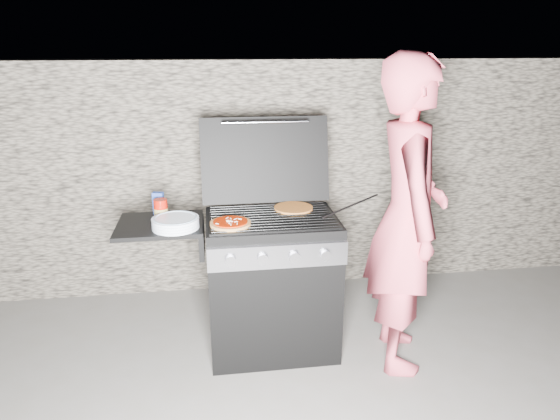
{
  "coord_description": "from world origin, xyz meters",
  "views": [
    {
      "loc": [
        -0.35,
        -2.85,
        1.92
      ],
      "look_at": [
        0.05,
        0.0,
        0.95
      ],
      "focal_mm": 32.0,
      "sensor_mm": 36.0,
      "label": 1
    }
  ],
  "objects": [
    {
      "name": "person",
      "position": [
        0.78,
        -0.21,
        0.94
      ],
      "size": [
        0.57,
        0.76,
        1.88
      ],
      "primitive_type": "imported",
      "rotation": [
        0.0,
        0.0,
        1.38
      ],
      "color": "#CC4959",
      "rests_on": "ground"
    },
    {
      "name": "plate_stack",
      "position": [
        -0.57,
        -0.1,
        0.93
      ],
      "size": [
        0.32,
        0.32,
        0.06
      ],
      "primitive_type": "cylinder",
      "rotation": [
        0.0,
        0.0,
        0.2
      ],
      "color": "silver",
      "rests_on": "gas_grill"
    },
    {
      "name": "pizza_plain",
      "position": [
        0.15,
        0.12,
        0.92
      ],
      "size": [
        0.25,
        0.25,
        0.01
      ],
      "primitive_type": "cylinder",
      "rotation": [
        0.0,
        0.0,
        -0.03
      ],
      "color": "orange",
      "rests_on": "gas_grill"
    },
    {
      "name": "gas_grill",
      "position": [
        -0.25,
        0.0,
        0.46
      ],
      "size": [
        1.34,
        0.79,
        0.91
      ],
      "primitive_type": null,
      "color": "black",
      "rests_on": "ground"
    },
    {
      "name": "sauce_jar",
      "position": [
        -0.66,
        0.07,
        0.97
      ],
      "size": [
        0.08,
        0.08,
        0.13
      ],
      "primitive_type": "cylinder",
      "rotation": [
        0.0,
        0.0,
        0.0
      ],
      "color": "#A21207",
      "rests_on": "gas_grill"
    },
    {
      "name": "pizza_topped",
      "position": [
        -0.26,
        -0.11,
        0.92
      ],
      "size": [
        0.27,
        0.27,
        0.03
      ],
      "primitive_type": null,
      "rotation": [
        0.0,
        0.0,
        0.15
      ],
      "color": "#E0B16B",
      "rests_on": "gas_grill"
    },
    {
      "name": "tongs",
      "position": [
        0.49,
        0.0,
        0.96
      ],
      "size": [
        0.4,
        0.19,
        0.09
      ],
      "primitive_type": "cylinder",
      "rotation": [
        0.0,
        1.4,
        0.42
      ],
      "color": "black",
      "rests_on": "gas_grill"
    },
    {
      "name": "ground",
      "position": [
        0.0,
        0.0,
        0.0
      ],
      "size": [
        50.0,
        50.0,
        0.0
      ],
      "primitive_type": "plane",
      "color": "#63605D"
    },
    {
      "name": "blue_carton",
      "position": [
        -0.69,
        0.17,
        0.97
      ],
      "size": [
        0.07,
        0.05,
        0.14
      ],
      "primitive_type": "cube",
      "rotation": [
        0.0,
        0.0,
        -0.23
      ],
      "color": "#223D95",
      "rests_on": "gas_grill"
    },
    {
      "name": "stone_wall",
      "position": [
        0.0,
        1.05,
        0.9
      ],
      "size": [
        8.0,
        0.35,
        1.8
      ],
      "primitive_type": "cube",
      "color": "gray",
      "rests_on": "ground"
    }
  ]
}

